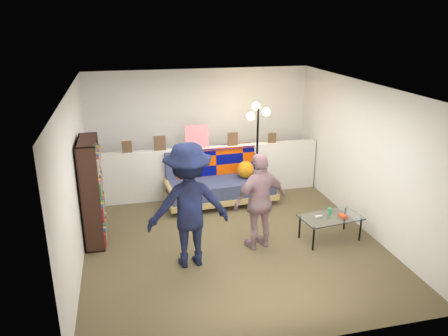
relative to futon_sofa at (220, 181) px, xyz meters
name	(u,v)px	position (x,y,z in m)	size (l,w,h in m)	color
ground	(230,237)	(-0.17, -1.46, -0.41)	(5.00, 5.00, 0.00)	brown
room_shell	(223,130)	(-0.17, -0.99, 1.26)	(4.60, 5.05, 2.45)	silver
half_wall_ledge	(207,171)	(-0.17, 0.34, 0.09)	(4.45, 0.15, 1.00)	silver
ledge_decor	(195,139)	(-0.40, 0.32, 0.77)	(2.97, 0.02, 0.45)	brown
futon_sofa	(220,181)	(0.00, 0.00, 0.00)	(2.10, 1.11, 0.88)	tan
bookshelf	(92,195)	(-2.26, -1.05, 0.36)	(0.28, 0.83, 1.66)	black
coffee_table	(331,218)	(1.36, -1.88, -0.04)	(1.00, 0.63, 0.49)	black
floor_lamp	(257,132)	(0.73, 0.04, 0.91)	(0.43, 0.35, 1.86)	black
person_left	(189,206)	(-0.91, -2.06, 0.49)	(1.16, 0.67, 1.80)	black
person_right	(260,201)	(0.20, -1.83, 0.34)	(0.88, 0.37, 1.51)	#C9828E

